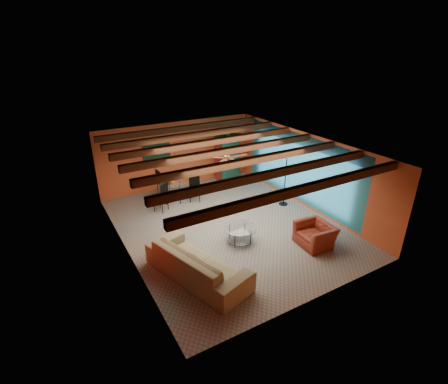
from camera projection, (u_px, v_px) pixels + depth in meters
room at (225, 157)px, 10.14m from camera, size 6.52×8.01×2.71m
sofa at (197, 263)px, 8.47m from camera, size 1.95×3.13×0.85m
armchair at (315, 235)px, 9.87m from camera, size 1.00×1.12×0.68m
coffee_table at (240, 235)px, 10.03m from camera, size 1.18×1.18×0.51m
dining_table at (173, 189)px, 12.49m from camera, size 2.73×2.73×1.07m
armoire at (228, 158)px, 14.56m from camera, size 1.18×0.83×1.88m
floor_lamp at (285, 179)px, 12.08m from camera, size 0.46×0.46×2.04m
ceiling_fan at (227, 158)px, 10.06m from camera, size 1.50×1.50×0.44m
painting at (156, 151)px, 13.07m from camera, size 1.05×0.03×0.65m
potted_plant at (228, 132)px, 14.09m from camera, size 0.45×0.41×0.44m
vase at (172, 173)px, 12.23m from camera, size 0.26×0.26×0.21m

